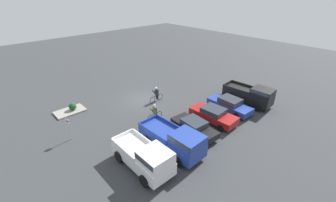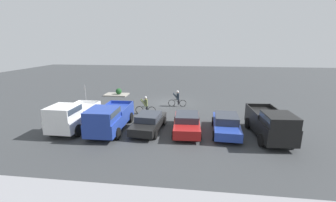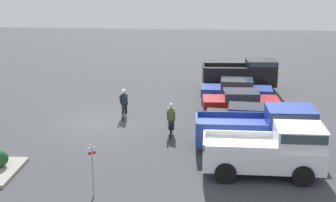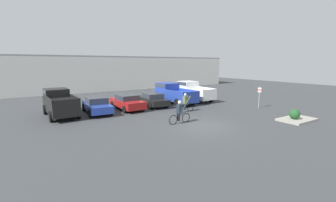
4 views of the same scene
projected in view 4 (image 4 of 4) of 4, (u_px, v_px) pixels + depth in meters
name	position (u px, v px, depth m)	size (l,w,h in m)	color
ground_plane	(200.00, 126.00, 15.45)	(80.00, 80.00, 0.00)	#383A3D
warehouse_building	(94.00, 73.00, 37.58)	(47.53, 10.27, 5.32)	silver
pickup_truck_0	(59.00, 102.00, 18.26)	(2.35, 5.12, 2.11)	black
sedan_0	(97.00, 105.00, 19.28)	(2.08, 4.57, 1.39)	#233D9E
sedan_1	(127.00, 102.00, 20.84)	(2.12, 4.48, 1.37)	maroon
sedan_2	(153.00, 99.00, 22.40)	(2.20, 4.39, 1.29)	black
pickup_truck_1	(173.00, 93.00, 24.30)	(2.31, 5.50, 2.07)	#233D9E
pickup_truck_2	(193.00, 91.00, 25.81)	(2.20, 4.89, 2.15)	white
cyclist_0	(185.00, 103.00, 19.71)	(1.87, 0.46, 1.68)	black
cyclist_1	(180.00, 112.00, 15.90)	(1.86, 0.46, 1.68)	black
fire_lane_sign	(259.00, 95.00, 21.32)	(0.17, 0.27, 2.07)	#9E9EA3
curb_island	(297.00, 119.00, 16.85)	(2.82, 1.78, 0.15)	gray
shrub	(295.00, 114.00, 16.63)	(0.74, 0.74, 0.74)	#1E4C23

